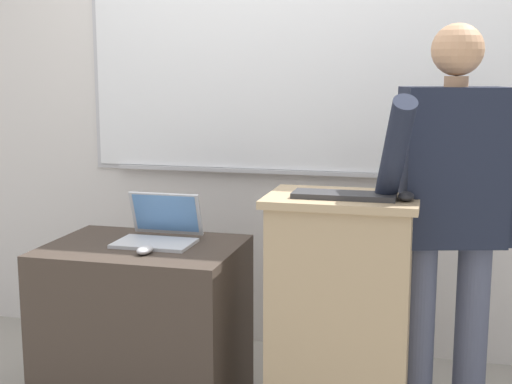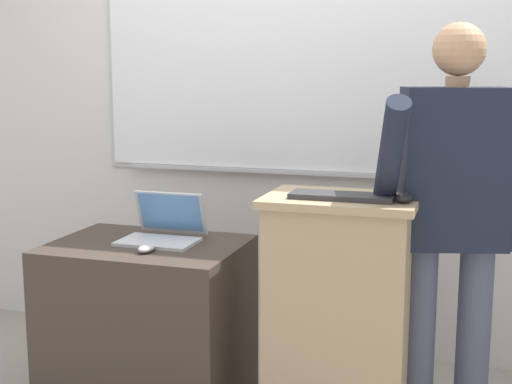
# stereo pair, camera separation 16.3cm
# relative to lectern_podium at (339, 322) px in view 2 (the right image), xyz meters

# --- Properties ---
(back_wall) EXTENTS (6.40, 0.17, 2.87)m
(back_wall) POSITION_rel_lectern_podium_xyz_m (-0.42, 1.00, 0.94)
(back_wall) COLOR silver
(back_wall) RESTS_ON ground_plane
(lectern_podium) EXTENTS (0.58, 0.41, 1.00)m
(lectern_podium) POSITION_rel_lectern_podium_xyz_m (0.00, 0.00, 0.00)
(lectern_podium) COLOR tan
(lectern_podium) RESTS_ON ground_plane
(side_desk) EXTENTS (0.82, 0.61, 0.74)m
(side_desk) POSITION_rel_lectern_podium_xyz_m (-0.87, 0.08, -0.14)
(side_desk) COLOR #382D26
(side_desk) RESTS_ON ground_plane
(person_presenter) EXTENTS (0.56, 0.61, 1.65)m
(person_presenter) POSITION_rel_lectern_podium_xyz_m (0.40, 0.12, 0.44)
(person_presenter) COLOR #474C60
(person_presenter) RESTS_ON ground_plane
(laptop) EXTENTS (0.33, 0.29, 0.21)m
(laptop) POSITION_rel_lectern_podium_xyz_m (-0.82, 0.16, 0.29)
(laptop) COLOR #B7BABF
(laptop) RESTS_ON side_desk
(wireless_keyboard) EXTENTS (0.39, 0.14, 0.02)m
(wireless_keyboard) POSITION_rel_lectern_podium_xyz_m (0.01, -0.05, 0.51)
(wireless_keyboard) COLOR #2D2D30
(wireless_keyboard) RESTS_ON lectern_podium
(computer_mouse_by_laptop) EXTENTS (0.06, 0.10, 0.03)m
(computer_mouse_by_laptop) POSITION_rel_lectern_podium_xyz_m (-0.80, -0.06, 0.25)
(computer_mouse_by_laptop) COLOR #BCBCC1
(computer_mouse_by_laptop) RESTS_ON side_desk
(computer_mouse_by_keyboard) EXTENTS (0.06, 0.10, 0.03)m
(computer_mouse_by_keyboard) POSITION_rel_lectern_podium_xyz_m (0.24, -0.06, 0.52)
(computer_mouse_by_keyboard) COLOR black
(computer_mouse_by_keyboard) RESTS_ON lectern_podium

